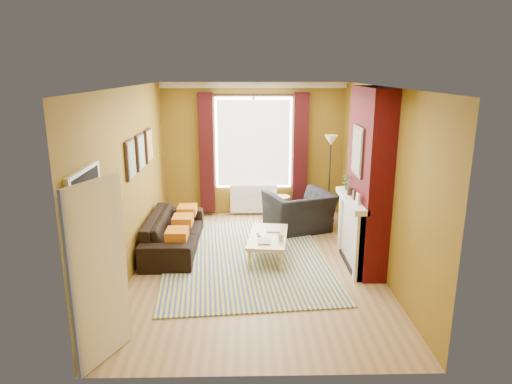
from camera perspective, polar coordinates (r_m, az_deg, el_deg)
ground at (r=7.42m, az=0.04°, el=-9.11°), size 5.50×5.50×0.00m
room_walls at (r=7.29m, az=4.93°, el=1.84°), size 3.82×5.54×2.83m
striped_rug at (r=7.70m, az=-1.39°, el=-8.13°), size 2.96×3.89×0.02m
sofa at (r=8.08m, az=-10.23°, el=-4.93°), size 0.84×2.14×0.62m
armchair at (r=8.87m, az=5.38°, el=-2.45°), size 1.46×1.37×0.76m
coffee_table at (r=7.55m, az=1.50°, el=-5.74°), size 0.75×1.27×0.40m
wicker_stool at (r=9.62m, az=3.14°, el=-1.91°), size 0.45×0.45×0.48m
floor_lamp at (r=9.24m, az=9.29°, el=4.70°), size 0.35×0.35×1.79m
book_a at (r=7.25m, az=0.25°, el=-6.17°), size 0.21×0.28×0.03m
book_b at (r=7.79m, az=1.33°, el=-4.63°), size 0.25×0.34×0.02m
mug at (r=7.31m, az=3.12°, el=-5.73°), size 0.13×0.13×0.09m
tv_remote at (r=7.53m, az=0.29°, el=-5.36°), size 0.07×0.15×0.02m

